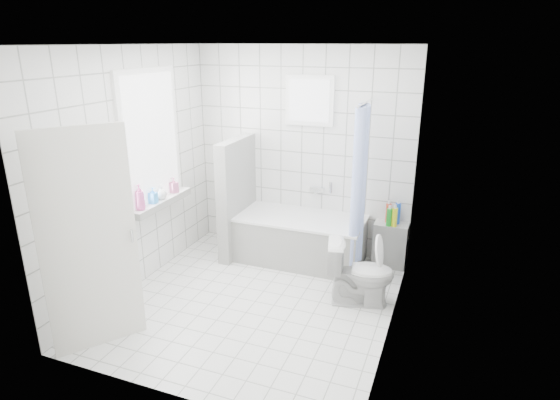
% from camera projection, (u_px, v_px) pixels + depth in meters
% --- Properties ---
extents(ground, '(3.00, 3.00, 0.00)m').
position_uv_depth(ground, '(255.00, 301.00, 4.98)').
color(ground, white).
rests_on(ground, ground).
extents(ceiling, '(3.00, 3.00, 0.00)m').
position_uv_depth(ceiling, '(250.00, 45.00, 4.14)').
color(ceiling, white).
rests_on(ceiling, ground).
extents(wall_back, '(2.80, 0.02, 2.60)m').
position_uv_depth(wall_back, '(302.00, 152.00, 5.88)').
color(wall_back, white).
rests_on(wall_back, ground).
extents(wall_front, '(2.80, 0.02, 2.60)m').
position_uv_depth(wall_front, '(164.00, 244.00, 3.23)').
color(wall_front, white).
rests_on(wall_front, ground).
extents(wall_left, '(0.02, 3.00, 2.60)m').
position_uv_depth(wall_left, '(134.00, 171.00, 5.03)').
color(wall_left, white).
rests_on(wall_left, ground).
extents(wall_right, '(0.02, 3.00, 2.60)m').
position_uv_depth(wall_right, '(399.00, 202.00, 4.08)').
color(wall_right, white).
rests_on(wall_right, ground).
extents(window_left, '(0.01, 0.90, 1.40)m').
position_uv_depth(window_left, '(152.00, 139.00, 5.19)').
color(window_left, white).
rests_on(window_left, wall_left).
extents(window_back, '(0.50, 0.01, 0.50)m').
position_uv_depth(window_back, '(309.00, 101.00, 5.60)').
color(window_back, white).
rests_on(window_back, wall_back).
extents(window_sill, '(0.18, 1.02, 0.08)m').
position_uv_depth(window_sill, '(161.00, 202.00, 5.41)').
color(window_sill, white).
rests_on(window_sill, wall_left).
extents(door, '(0.50, 0.67, 2.00)m').
position_uv_depth(door, '(89.00, 243.00, 3.98)').
color(door, silver).
rests_on(door, ground).
extents(bathtub, '(1.55, 0.77, 0.58)m').
position_uv_depth(bathtub, '(301.00, 239.00, 5.83)').
color(bathtub, white).
rests_on(bathtub, ground).
extents(partition_wall, '(0.15, 0.85, 1.50)m').
position_uv_depth(partition_wall, '(237.00, 197.00, 5.93)').
color(partition_wall, white).
rests_on(partition_wall, ground).
extents(tiled_ledge, '(0.40, 0.24, 0.55)m').
position_uv_depth(tiled_ledge, '(390.00, 245.00, 5.70)').
color(tiled_ledge, white).
rests_on(tiled_ledge, ground).
extents(toilet, '(0.75, 0.54, 0.69)m').
position_uv_depth(toilet, '(360.00, 273.00, 4.85)').
color(toilet, silver).
rests_on(toilet, ground).
extents(curtain_rod, '(0.02, 0.80, 0.02)m').
position_uv_depth(curtain_rod, '(365.00, 103.00, 5.02)').
color(curtain_rod, silver).
rests_on(curtain_rod, wall_back).
extents(shower_curtain, '(0.14, 0.48, 1.78)m').
position_uv_depth(shower_curtain, '(358.00, 186.00, 5.19)').
color(shower_curtain, '#5071EB').
rests_on(shower_curtain, curtain_rod).
extents(tub_faucet, '(0.18, 0.06, 0.06)m').
position_uv_depth(tub_faucet, '(317.00, 189.00, 5.92)').
color(tub_faucet, silver).
rests_on(tub_faucet, wall_back).
extents(sill_bottles, '(0.18, 0.76, 0.29)m').
position_uv_depth(sill_bottles, '(154.00, 193.00, 5.25)').
color(sill_bottles, '#379FF8').
rests_on(sill_bottles, window_sill).
extents(ledge_bottles, '(0.17, 0.18, 0.26)m').
position_uv_depth(ledge_bottles, '(393.00, 215.00, 5.56)').
color(ledge_bottles, green).
rests_on(ledge_bottles, tiled_ledge).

